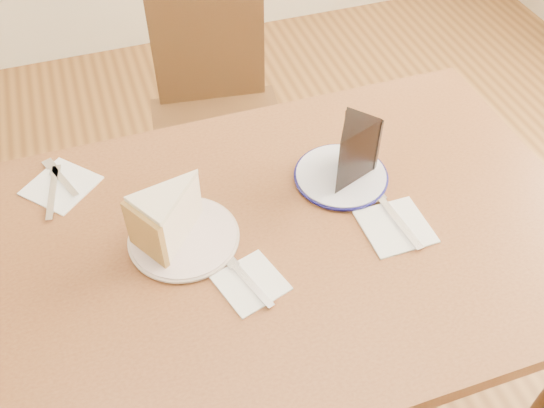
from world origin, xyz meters
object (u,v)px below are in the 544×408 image
(chocolate_cake, at_px, (349,156))
(plate_navy, at_px, (341,176))
(chair_far, at_px, (218,120))
(carrot_cake, at_px, (175,213))
(table, at_px, (289,263))
(plate_cream, at_px, (184,238))

(chocolate_cake, bearing_deg, plate_navy, -19.19)
(chair_far, distance_m, carrot_cake, 0.81)
(chocolate_cake, bearing_deg, carrot_cake, 54.23)
(chair_far, distance_m, plate_navy, 0.71)
(table, bearing_deg, carrot_cake, 162.70)
(chair_far, bearing_deg, carrot_cake, 77.81)
(plate_navy, xyz_separation_m, chocolate_cake, (0.01, -0.01, 0.07))
(table, height_order, carrot_cake, carrot_cake)
(plate_cream, distance_m, carrot_cake, 0.06)
(chocolate_cake, bearing_deg, table, 80.16)
(chair_far, height_order, plate_cream, chair_far)
(plate_navy, bearing_deg, chair_far, 100.90)
(plate_navy, height_order, carrot_cake, carrot_cake)
(table, bearing_deg, chocolate_cake, 30.58)
(plate_navy, relative_size, carrot_cake, 1.41)
(chair_far, bearing_deg, table, 95.00)
(carrot_cake, bearing_deg, chair_far, 129.65)
(plate_navy, bearing_deg, table, -144.75)
(plate_cream, xyz_separation_m, chocolate_cake, (0.37, 0.05, 0.07))
(carrot_cake, bearing_deg, plate_navy, 66.51)
(plate_navy, bearing_deg, plate_cream, -170.48)
(plate_cream, height_order, carrot_cake, carrot_cake)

